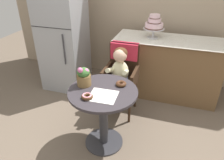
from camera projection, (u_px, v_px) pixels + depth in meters
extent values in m
plane|color=#6B5B4C|center=(104.00, 142.00, 2.52)|extent=(8.00, 8.00, 0.00)
cylinder|color=#332D33|center=(103.00, 92.00, 2.18)|extent=(0.72, 0.72, 0.03)
cylinder|color=#333338|center=(104.00, 119.00, 2.36)|extent=(0.10, 0.10, 0.69)
cylinder|color=#333338|center=(104.00, 141.00, 2.52)|extent=(0.44, 0.44, 0.02)
cube|color=#332114|center=(120.00, 82.00, 2.81)|extent=(0.42, 0.42, 0.04)
cube|color=#332114|center=(124.00, 59.00, 2.84)|extent=(0.40, 0.04, 0.46)
cube|color=#332114|center=(106.00, 73.00, 2.80)|extent=(0.04, 0.38, 0.18)
cube|color=#332114|center=(135.00, 77.00, 2.70)|extent=(0.04, 0.38, 0.18)
cube|color=#B22338|center=(125.00, 51.00, 2.78)|extent=(0.36, 0.11, 0.22)
cylinder|color=#332114|center=(103.00, 103.00, 2.83)|extent=(0.03, 0.03, 0.45)
cylinder|color=#332114|center=(129.00, 108.00, 2.73)|extent=(0.03, 0.03, 0.45)
cylinder|color=#332114|center=(111.00, 89.00, 3.13)|extent=(0.03, 0.03, 0.45)
cylinder|color=#332114|center=(135.00, 93.00, 3.03)|extent=(0.03, 0.03, 0.45)
ellipsoid|color=beige|center=(120.00, 72.00, 2.71)|extent=(0.22, 0.16, 0.30)
sphere|color=#E0B293|center=(120.00, 55.00, 2.59)|extent=(0.17, 0.17, 0.17)
ellipsoid|color=#4C2D19|center=(121.00, 53.00, 2.59)|extent=(0.17, 0.17, 0.14)
cylinder|color=beige|center=(111.00, 70.00, 2.63)|extent=(0.08, 0.23, 0.13)
sphere|color=#E0B293|center=(110.00, 78.00, 2.60)|extent=(0.06, 0.06, 0.06)
cylinder|color=beige|center=(126.00, 72.00, 2.58)|extent=(0.08, 0.23, 0.13)
sphere|color=#E0B293|center=(123.00, 80.00, 2.56)|extent=(0.06, 0.06, 0.06)
cylinder|color=#3F4760|center=(114.00, 81.00, 2.71)|extent=(0.09, 0.22, 0.09)
cylinder|color=#3F4760|center=(111.00, 97.00, 2.70)|extent=(0.08, 0.08, 0.26)
cylinder|color=#3F4760|center=(122.00, 83.00, 2.68)|extent=(0.09, 0.22, 0.09)
cylinder|color=#3F4760|center=(120.00, 99.00, 2.67)|extent=(0.08, 0.08, 0.26)
cube|color=white|center=(103.00, 96.00, 2.08)|extent=(0.28, 0.26, 0.00)
torus|color=#4C2D19|center=(121.00, 84.00, 2.25)|extent=(0.11, 0.11, 0.04)
torus|color=#512D1E|center=(121.00, 83.00, 2.24)|extent=(0.10, 0.10, 0.02)
torus|color=#4C2D19|center=(87.00, 97.00, 2.04)|extent=(0.11, 0.11, 0.04)
torus|color=pink|center=(87.00, 96.00, 2.03)|extent=(0.10, 0.10, 0.02)
cylinder|color=brown|center=(84.00, 80.00, 2.24)|extent=(0.15, 0.15, 0.12)
ellipsoid|color=#38662D|center=(83.00, 72.00, 2.19)|extent=(0.14, 0.14, 0.10)
sphere|color=#CC6699|center=(86.00, 72.00, 2.18)|extent=(0.07, 0.07, 0.07)
sphere|color=#CC6699|center=(85.00, 70.00, 2.22)|extent=(0.04, 0.04, 0.04)
sphere|color=#CC6699|center=(80.00, 71.00, 2.19)|extent=(0.07, 0.07, 0.07)
sphere|color=#CC6699|center=(80.00, 70.00, 2.13)|extent=(0.05, 0.05, 0.05)
cube|color=brown|center=(166.00, 68.00, 3.24)|extent=(1.50, 0.56, 0.90)
cube|color=white|center=(170.00, 40.00, 3.02)|extent=(1.56, 0.62, 0.01)
cylinder|color=silver|center=(153.00, 37.00, 3.08)|extent=(0.16, 0.16, 0.01)
cylinder|color=silver|center=(153.00, 33.00, 3.05)|extent=(0.03, 0.03, 0.12)
cylinder|color=silver|center=(154.00, 29.00, 3.02)|extent=(0.30, 0.30, 0.01)
cylinder|color=silver|center=(154.00, 26.00, 3.00)|extent=(0.26, 0.25, 0.08)
cylinder|color=#4C2D1E|center=(154.00, 27.00, 3.01)|extent=(0.26, 0.26, 0.01)
cylinder|color=silver|center=(154.00, 21.00, 2.96)|extent=(0.18, 0.18, 0.06)
cylinder|color=#4C2D1E|center=(154.00, 22.00, 2.97)|extent=(0.19, 0.19, 0.01)
cylinder|color=silver|center=(155.00, 16.00, 2.93)|extent=(0.15, 0.15, 0.05)
cylinder|color=#4C2D1E|center=(155.00, 18.00, 2.94)|extent=(0.15, 0.15, 0.01)
cube|color=#9EA0A5|center=(63.00, 36.00, 3.30)|extent=(0.64, 0.60, 1.70)
cube|color=black|center=(51.00, 28.00, 2.94)|extent=(0.63, 0.01, 0.01)
cylinder|color=#3F3F44|center=(64.00, 50.00, 3.03)|extent=(0.02, 0.02, 0.45)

